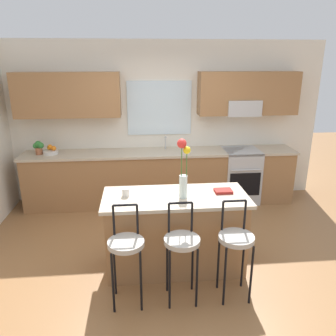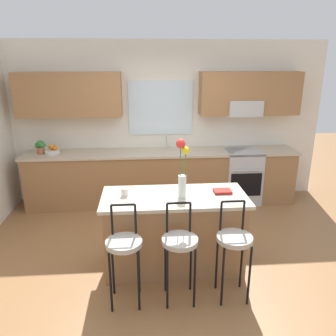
# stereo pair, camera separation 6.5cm
# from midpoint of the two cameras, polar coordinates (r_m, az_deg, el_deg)

# --- Properties ---
(ground_plane) EXTENTS (14.00, 14.00, 0.00)m
(ground_plane) POSITION_cam_midpoint_polar(r_m,az_deg,el_deg) (4.39, 0.82, -14.78)
(ground_plane) COLOR olive
(back_wall_assembly) EXTENTS (5.60, 0.50, 2.70)m
(back_wall_assembly) POSITION_cam_midpoint_polar(r_m,az_deg,el_deg) (5.74, -0.66, 9.28)
(back_wall_assembly) COLOR silver
(back_wall_assembly) RESTS_ON ground
(counter_run) EXTENTS (4.56, 0.64, 0.92)m
(counter_run) POSITION_cam_midpoint_polar(r_m,az_deg,el_deg) (5.72, -0.69, -1.53)
(counter_run) COLOR #996B42
(counter_run) RESTS_ON ground
(sink_faucet) EXTENTS (0.02, 0.13, 0.23)m
(sink_faucet) POSITION_cam_midpoint_polar(r_m,az_deg,el_deg) (5.69, 0.09, 4.64)
(sink_faucet) COLOR #B7BABC
(sink_faucet) RESTS_ON counter_run
(oven_range) EXTENTS (0.60, 0.64, 0.92)m
(oven_range) POSITION_cam_midpoint_polar(r_m,az_deg,el_deg) (5.94, 12.73, -1.28)
(oven_range) COLOR #B7BABC
(oven_range) RESTS_ON ground
(kitchen_island) EXTENTS (1.65, 0.72, 0.92)m
(kitchen_island) POSITION_cam_midpoint_polar(r_m,az_deg,el_deg) (3.97, 1.54, -10.86)
(kitchen_island) COLOR #996B42
(kitchen_island) RESTS_ON ground
(bar_stool_near) EXTENTS (0.36, 0.36, 1.04)m
(bar_stool_near) POSITION_cam_midpoint_polar(r_m,az_deg,el_deg) (3.38, -6.98, -13.29)
(bar_stool_near) COLOR black
(bar_stool_near) RESTS_ON ground
(bar_stool_middle) EXTENTS (0.36, 0.36, 1.04)m
(bar_stool_middle) POSITION_cam_midpoint_polar(r_m,az_deg,el_deg) (3.39, 2.59, -13.00)
(bar_stool_middle) COLOR black
(bar_stool_middle) RESTS_ON ground
(bar_stool_far) EXTENTS (0.36, 0.36, 1.04)m
(bar_stool_far) POSITION_cam_midpoint_polar(r_m,az_deg,el_deg) (3.50, 11.79, -12.39)
(bar_stool_far) COLOR black
(bar_stool_far) RESTS_ON ground
(flower_vase) EXTENTS (0.15, 0.10, 0.67)m
(flower_vase) POSITION_cam_midpoint_polar(r_m,az_deg,el_deg) (3.61, 2.96, -0.28)
(flower_vase) COLOR silver
(flower_vase) RESTS_ON kitchen_island
(mug_ceramic) EXTENTS (0.08, 0.08, 0.09)m
(mug_ceramic) POSITION_cam_midpoint_polar(r_m,az_deg,el_deg) (3.78, -6.96, -4.09)
(mug_ceramic) COLOR silver
(mug_ceramic) RESTS_ON kitchen_island
(cookbook) EXTENTS (0.20, 0.15, 0.03)m
(cookbook) POSITION_cam_midpoint_polar(r_m,az_deg,el_deg) (3.91, 9.78, -3.95)
(cookbook) COLOR maroon
(cookbook) RESTS_ON kitchen_island
(fruit_bowl_oranges) EXTENTS (0.24, 0.24, 0.16)m
(fruit_bowl_oranges) POSITION_cam_midpoint_polar(r_m,az_deg,el_deg) (5.75, -18.89, 2.83)
(fruit_bowl_oranges) COLOR silver
(fruit_bowl_oranges) RESTS_ON counter_run
(potted_plant_small) EXTENTS (0.18, 0.12, 0.22)m
(potted_plant_small) POSITION_cam_midpoint_polar(r_m,az_deg,el_deg) (5.77, -20.75, 3.48)
(potted_plant_small) COLOR #9E5B3D
(potted_plant_small) RESTS_ON counter_run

